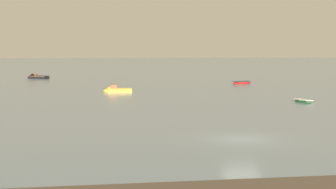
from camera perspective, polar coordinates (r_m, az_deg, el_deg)
The scene contains 5 objects.
ground_plane at distance 33.63m, azimuth 8.42°, elevation -5.08°, with size 800.00×800.00×0.00m, color slate.
rowboat_moored_1 at distance 59.12m, azimuth 15.20°, elevation -0.74°, with size 1.48×3.00×0.45m.
motorboat_moored_0 at distance 110.10m, azimuth -14.92°, elevation 1.90°, with size 5.21×3.97×1.72m.
motorboat_moored_3 at distance 71.91m, azimuth -6.09°, elevation 0.49°, with size 4.18×1.53×1.56m.
rowboat_moored_5 at distance 90.49m, azimuth 8.46°, elevation 1.35°, with size 4.38×3.26×0.66m.
Camera 1 is at (-9.83, -31.63, 5.86)m, focal length 53.23 mm.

